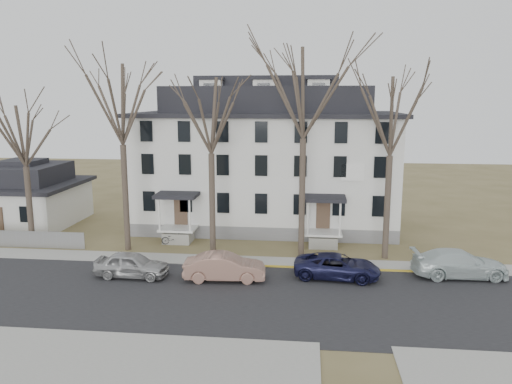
# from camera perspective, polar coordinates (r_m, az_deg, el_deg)

# --- Properties ---
(ground) EXTENTS (120.00, 120.00, 0.00)m
(ground) POSITION_cam_1_polar(r_m,az_deg,el_deg) (24.74, 2.38, -14.09)
(ground) COLOR olive
(ground) RESTS_ON ground
(main_road) EXTENTS (120.00, 10.00, 0.04)m
(main_road) POSITION_cam_1_polar(r_m,az_deg,el_deg) (26.56, 2.67, -12.29)
(main_road) COLOR #27272A
(main_road) RESTS_ON ground
(far_sidewalk) EXTENTS (120.00, 2.00, 0.08)m
(far_sidewalk) POSITION_cam_1_polar(r_m,az_deg,el_deg) (32.17, 3.31, -8.13)
(far_sidewalk) COLOR #A09F97
(far_sidewalk) RESTS_ON ground
(near_sidewalk_left) EXTENTS (20.00, 5.00, 0.08)m
(near_sidewalk_left) POSITION_cam_1_polar(r_m,az_deg,el_deg) (22.33, -20.60, -17.70)
(near_sidewalk_left) COLOR #A09F97
(near_sidewalk_left) RESTS_ON ground
(yellow_curb) EXTENTS (14.00, 0.25, 0.06)m
(yellow_curb) POSITION_cam_1_polar(r_m,az_deg,el_deg) (31.49, 12.46, -8.79)
(yellow_curb) COLOR gold
(yellow_curb) RESTS_ON ground
(boarding_house) EXTENTS (20.80, 12.36, 12.05)m
(boarding_house) POSITION_cam_1_polar(r_m,az_deg,el_deg) (40.82, 1.27, 3.67)
(boarding_house) COLOR slate
(boarding_house) RESTS_ON ground
(small_house) EXTENTS (8.70, 8.70, 5.00)m
(small_house) POSITION_cam_1_polar(r_m,az_deg,el_deg) (45.70, -24.84, -0.55)
(small_house) COLOR silver
(small_house) RESTS_ON ground
(tree_far_left) EXTENTS (8.40, 8.40, 13.72)m
(tree_far_left) POSITION_cam_1_polar(r_m,az_deg,el_deg) (34.52, -15.21, 10.28)
(tree_far_left) COLOR #473B31
(tree_far_left) RESTS_ON ground
(tree_mid_left) EXTENTS (7.80, 7.80, 12.74)m
(tree_mid_left) POSITION_cam_1_polar(r_m,az_deg,el_deg) (32.85, -5.21, 9.31)
(tree_mid_left) COLOR #473B31
(tree_mid_left) RESTS_ON ground
(tree_center) EXTENTS (9.00, 9.00, 14.70)m
(tree_center) POSITION_cam_1_polar(r_m,az_deg,el_deg) (32.23, 5.50, 11.92)
(tree_center) COLOR #473B31
(tree_center) RESTS_ON ground
(tree_mid_right) EXTENTS (7.80, 7.80, 12.74)m
(tree_mid_right) POSITION_cam_1_polar(r_m,az_deg,el_deg) (32.63, 15.28, 8.97)
(tree_mid_right) COLOR #473B31
(tree_mid_right) RESTS_ON ground
(tree_bungalow) EXTENTS (6.60, 6.60, 10.78)m
(tree_bungalow) POSITION_cam_1_polar(r_m,az_deg,el_deg) (37.67, -25.08, 6.27)
(tree_bungalow) COLOR #473B31
(tree_bungalow) RESTS_ON ground
(car_silver) EXTENTS (4.37, 1.87, 1.47)m
(car_silver) POSITION_cam_1_polar(r_m,az_deg,el_deg) (30.38, -14.02, -8.12)
(car_silver) COLOR #AEAEAE
(car_silver) RESTS_ON ground
(car_tan) EXTENTS (4.79, 1.98, 1.54)m
(car_tan) POSITION_cam_1_polar(r_m,az_deg,el_deg) (29.05, -3.61, -8.62)
(car_tan) COLOR #956B5B
(car_tan) RESTS_ON ground
(car_navy) EXTENTS (5.17, 2.74, 1.38)m
(car_navy) POSITION_cam_1_polar(r_m,az_deg,el_deg) (29.74, 9.26, -8.44)
(car_navy) COLOR #17183B
(car_navy) RESTS_ON ground
(car_white) EXTENTS (5.59, 2.57, 1.58)m
(car_white) POSITION_cam_1_polar(r_m,az_deg,el_deg) (31.84, 22.23, -7.64)
(car_white) COLOR silver
(car_white) RESTS_ON ground
(bicycle_left) EXTENTS (1.70, 0.80, 0.86)m
(bicycle_left) POSITION_cam_1_polar(r_m,az_deg,el_deg) (36.35, -9.47, -5.33)
(bicycle_left) COLOR black
(bicycle_left) RESTS_ON ground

